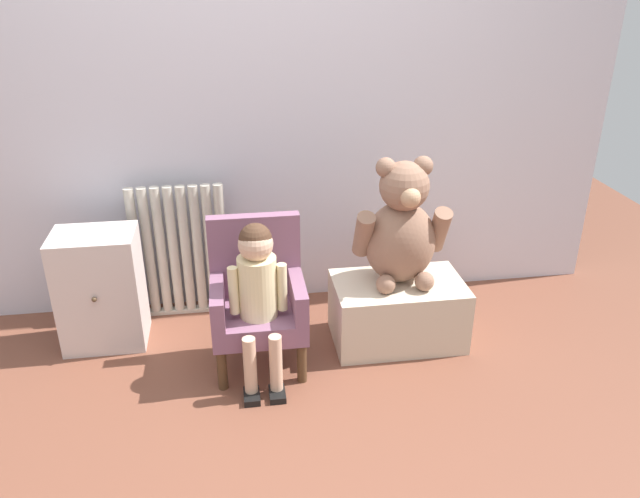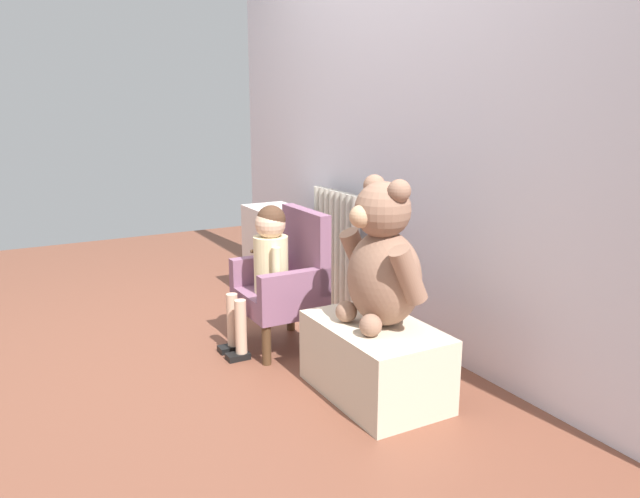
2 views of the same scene
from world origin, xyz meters
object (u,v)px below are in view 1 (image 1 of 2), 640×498
at_px(small_dresser, 101,289).
at_px(child_armchair, 257,297).
at_px(radiator, 180,252).
at_px(low_bench, 397,311).
at_px(large_teddy_bear, 401,229).
at_px(child_figure, 258,281).

relative_size(small_dresser, child_armchair, 0.83).
relative_size(radiator, low_bench, 1.13).
xyz_separation_m(radiator, large_teddy_bear, (1.06, -0.40, 0.23)).
distance_m(small_dresser, large_teddy_bear, 1.47).
height_order(small_dresser, low_bench, small_dresser).
bearing_deg(low_bench, large_teddy_bear, 82.80).
height_order(small_dresser, large_teddy_bear, large_teddy_bear).
distance_m(child_figure, large_teddy_bear, 0.73).
bearing_deg(child_figure, low_bench, 15.22).
height_order(radiator, child_armchair, radiator).
bearing_deg(large_teddy_bear, radiator, 159.40).
relative_size(child_figure, low_bench, 1.16).
bearing_deg(radiator, child_armchair, -53.45).
bearing_deg(low_bench, radiator, 158.07).
relative_size(radiator, child_armchair, 1.03).
height_order(radiator, small_dresser, radiator).
xyz_separation_m(radiator, low_bench, (1.05, -0.42, -0.20)).
distance_m(radiator, child_figure, 0.72).
distance_m(small_dresser, low_bench, 1.44).
bearing_deg(child_armchair, child_figure, -90.00).
xyz_separation_m(small_dresser, child_figure, (0.74, -0.38, 0.19)).
relative_size(low_bench, large_teddy_bear, 1.02).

